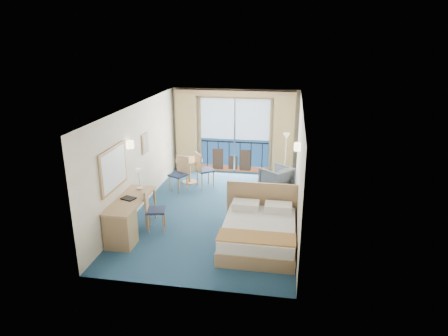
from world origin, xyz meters
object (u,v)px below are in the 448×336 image
at_px(nightstand, 287,208).
at_px(table_chair_a, 202,168).
at_px(bed, 259,232).
at_px(armchair, 276,179).
at_px(floor_lamp, 286,145).
at_px(round_table, 189,165).
at_px(desk, 123,224).
at_px(table_chair_b, 180,171).
at_px(desk_chair, 152,207).

relative_size(nightstand, table_chair_a, 0.54).
bearing_deg(bed, armchair, 86.07).
xyz_separation_m(floor_lamp, round_table, (-2.86, -0.52, -0.61)).
relative_size(desk, round_table, 2.18).
relative_size(bed, table_chair_b, 2.00).
xyz_separation_m(bed, desk, (-2.89, -0.41, 0.16)).
height_order(nightstand, floor_lamp, floor_lamp).
relative_size(bed, desk, 1.15).
distance_m(nightstand, armchair, 1.93).
xyz_separation_m(desk, table_chair_b, (0.38, 3.21, 0.11)).
bearing_deg(desk_chair, table_chair_a, -23.33).
bearing_deg(desk, armchair, 49.52).
relative_size(armchair, table_chair_b, 0.77).
height_order(armchair, desk_chair, desk_chair).
bearing_deg(bed, nightstand, 67.50).
height_order(nightstand, table_chair_a, table_chair_a).
xyz_separation_m(bed, armchair, (0.22, 3.24, 0.05)).
bearing_deg(desk_chair, table_chair_b, -11.91).
distance_m(bed, table_chair_b, 3.77).
height_order(floor_lamp, desk, floor_lamp).
bearing_deg(table_chair_a, nightstand, -161.38).
distance_m(bed, desk_chair, 2.51).
xyz_separation_m(desk, table_chair_a, (0.95, 3.57, 0.14)).
distance_m(desk_chair, table_chair_a, 2.91).
bearing_deg(round_table, table_chair_b, -99.29).
distance_m(round_table, table_chair_b, 0.65).
bearing_deg(armchair, bed, 35.30).
bearing_deg(table_chair_b, desk, -71.07).
height_order(floor_lamp, desk_chair, floor_lamp).
bearing_deg(nightstand, table_chair_a, 144.01).
bearing_deg(round_table, floor_lamp, 10.25).
xyz_separation_m(floor_lamp, table_chair_a, (-2.39, -0.80, -0.57)).
xyz_separation_m(desk_chair, round_table, (0.07, 3.14, -0.01)).
bearing_deg(floor_lamp, nightstand, -87.61).
bearing_deg(table_chair_b, nightstand, 0.25).
distance_m(round_table, table_chair_a, 0.55).
xyz_separation_m(bed, table_chair_a, (-1.94, 3.16, 0.29)).
xyz_separation_m(round_table, table_chair_a, (0.47, -0.28, 0.04)).
xyz_separation_m(nightstand, armchair, (-0.33, 1.90, 0.07)).
distance_m(armchair, table_chair_a, 2.18).
bearing_deg(round_table, armchair, -4.34).
bearing_deg(bed, desk, -171.92).
bearing_deg(desk_chair, desk, 137.41).
relative_size(nightstand, floor_lamp, 0.37).
distance_m(desk, table_chair_a, 3.70).
xyz_separation_m(desk, round_table, (0.48, 3.85, 0.09)).
height_order(table_chair_a, table_chair_b, table_chair_a).
xyz_separation_m(round_table, table_chair_b, (-0.10, -0.64, 0.02)).
xyz_separation_m(nightstand, desk, (-3.45, -1.75, 0.17)).
height_order(nightstand, desk_chair, desk_chair).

